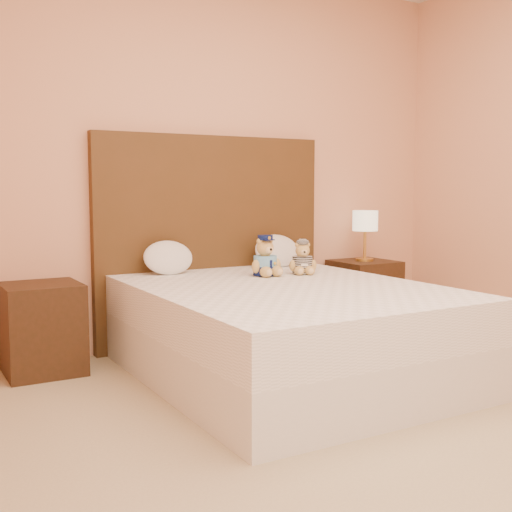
# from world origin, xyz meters

# --- Properties ---
(ground) EXTENTS (4.00, 4.50, 0.00)m
(ground) POSITION_xyz_m (0.00, 0.00, 0.00)
(ground) COLOR tan
(ground) RESTS_ON ground
(room_walls) EXTENTS (4.04, 4.52, 2.72)m
(room_walls) POSITION_xyz_m (0.00, 0.46, 1.81)
(room_walls) COLOR #E5A37D
(room_walls) RESTS_ON ground
(bed) EXTENTS (1.60, 2.00, 0.55)m
(bed) POSITION_xyz_m (0.00, 1.20, 0.28)
(bed) COLOR white
(bed) RESTS_ON ground
(headboard) EXTENTS (1.75, 0.08, 1.50)m
(headboard) POSITION_xyz_m (0.00, 2.21, 0.75)
(headboard) COLOR #4B2F16
(headboard) RESTS_ON ground
(nightstand_left) EXTENTS (0.45, 0.45, 0.55)m
(nightstand_left) POSITION_xyz_m (-1.25, 2.00, 0.28)
(nightstand_left) COLOR #381F11
(nightstand_left) RESTS_ON ground
(nightstand_right) EXTENTS (0.45, 0.45, 0.55)m
(nightstand_right) POSITION_xyz_m (1.25, 2.00, 0.28)
(nightstand_right) COLOR #381F11
(nightstand_right) RESTS_ON ground
(lamp) EXTENTS (0.20, 0.20, 0.40)m
(lamp) POSITION_xyz_m (1.25, 2.00, 0.85)
(lamp) COLOR gold
(lamp) RESTS_ON nightstand_right
(teddy_police) EXTENTS (0.24, 0.23, 0.27)m
(teddy_police) POSITION_xyz_m (0.11, 1.63, 0.68)
(teddy_police) COLOR #B28545
(teddy_police) RESTS_ON bed
(teddy_prisoner) EXTENTS (0.25, 0.25, 0.22)m
(teddy_prisoner) POSITION_xyz_m (0.38, 1.59, 0.66)
(teddy_prisoner) COLOR #B28545
(teddy_prisoner) RESTS_ON bed
(pillow_left) EXTENTS (0.35, 0.23, 0.25)m
(pillow_left) POSITION_xyz_m (-0.41, 2.03, 0.67)
(pillow_left) COLOR white
(pillow_left) RESTS_ON bed
(pillow_right) EXTENTS (0.36, 0.24, 0.26)m
(pillow_right) POSITION_xyz_m (0.45, 2.03, 0.68)
(pillow_right) COLOR white
(pillow_right) RESTS_ON bed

